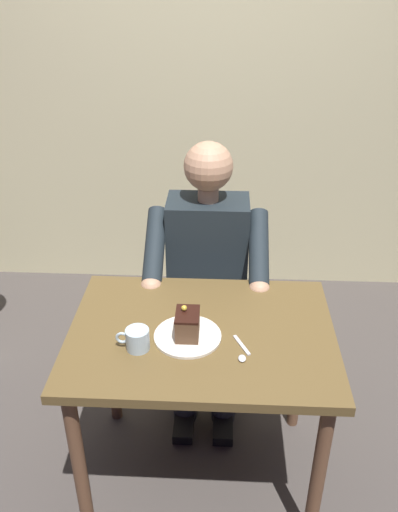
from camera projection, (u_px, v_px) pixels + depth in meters
name	position (u px, v px, depth m)	size (l,w,h in m)	color
ground_plane	(201.00, 470.00, 2.26)	(14.00, 14.00, 0.00)	#463F3C
cafe_rear_panel	(215.00, 40.00, 2.90)	(6.40, 0.12, 3.00)	beige
dining_table	(201.00, 353.00, 1.94)	(0.95, 0.69, 0.75)	brown
chair	(208.00, 284.00, 2.61)	(0.42, 0.42, 0.90)	brown
seated_person	(207.00, 276.00, 2.38)	(0.53, 0.58, 1.25)	#1E262B
dessert_plate	(188.00, 336.00, 1.85)	(0.24, 0.24, 0.01)	silver
cake_slice	(187.00, 324.00, 1.82)	(0.08, 0.11, 0.11)	brown
coffee_cup	(137.00, 339.00, 1.78)	(0.12, 0.08, 0.08)	#ACC5D2
dessert_spoon	(242.00, 352.00, 1.78)	(0.06, 0.14, 0.01)	silver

